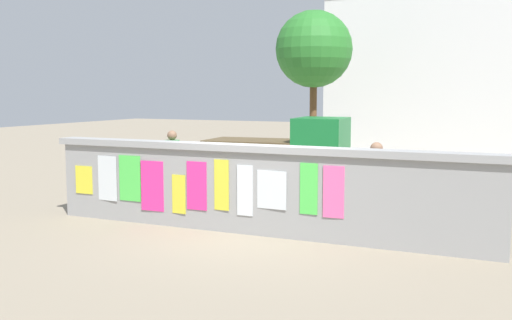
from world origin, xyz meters
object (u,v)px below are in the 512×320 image
at_px(auto_rickshaw_truck, 283,154).
at_px(person_walking, 172,158).
at_px(person_bystander, 376,178).
at_px(tree_roadside, 314,50).
at_px(motorcycle, 446,202).
at_px(bicycle_near, 442,184).
at_px(bicycle_far, 317,201).

distance_m(auto_rickshaw_truck, person_walking, 3.15).
xyz_separation_m(person_bystander, tree_roadside, (-4.60, 9.85, 2.97)).
relative_size(auto_rickshaw_truck, motorcycle, 1.96).
relative_size(bicycle_near, person_walking, 1.04).
xyz_separation_m(bicycle_far, person_bystander, (1.31, -0.72, 0.62)).
relative_size(bicycle_near, bicycle_far, 1.00).
bearing_deg(auto_rickshaw_truck, bicycle_far, -57.87).
bearing_deg(person_walking, tree_roadside, 87.37).
xyz_separation_m(auto_rickshaw_truck, person_walking, (-1.66, -2.68, 0.09)).
relative_size(auto_rickshaw_truck, person_walking, 2.29).
distance_m(bicycle_near, person_walking, 6.28).
relative_size(person_walking, person_bystander, 1.00).
distance_m(bicycle_near, person_bystander, 4.13).
relative_size(motorcycle, bicycle_far, 1.12).
bearing_deg(tree_roadside, bicycle_far, -70.18).
bearing_deg(bicycle_near, tree_roadside, 131.91).
distance_m(motorcycle, bicycle_far, 2.40).
height_order(motorcycle, person_walking, person_walking).
bearing_deg(tree_roadside, bicycle_near, -48.09).
height_order(person_walking, person_bystander, same).
bearing_deg(bicycle_near, person_bystander, -98.60).
distance_m(auto_rickshaw_truck, bicycle_far, 3.85).
height_order(bicycle_near, bicycle_far, same).
bearing_deg(person_bystander, auto_rickshaw_truck, 130.23).
relative_size(motorcycle, bicycle_near, 1.12).
bearing_deg(motorcycle, bicycle_near, 98.61).
distance_m(bicycle_far, person_walking, 3.78).
distance_m(bicycle_far, tree_roadside, 10.35).
height_order(auto_rickshaw_truck, person_bystander, auto_rickshaw_truck).
height_order(person_bystander, tree_roadside, tree_roadside).
bearing_deg(bicycle_far, bicycle_near, 59.90).
bearing_deg(tree_roadside, person_walking, -92.63).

